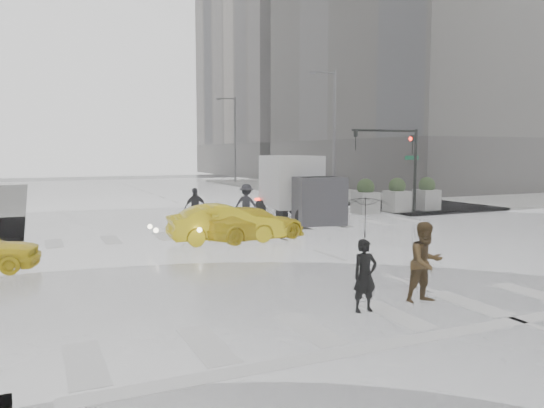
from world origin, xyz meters
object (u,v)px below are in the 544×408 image
pedestrian_brown (426,262)px  traffic_signal_pole (400,154)px  taxi_mid (226,223)px  box_truck (297,186)px

pedestrian_brown → traffic_signal_pole: bearing=53.5°
taxi_mid → box_truck: bearing=-46.7°
traffic_signal_pole → taxi_mid: traffic_signal_pole is taller
traffic_signal_pole → box_truck: size_ratio=0.76×
taxi_mid → box_truck: box_truck is taller
pedestrian_brown → box_truck: bearing=73.8°
pedestrian_brown → box_truck: (3.82, 13.62, 0.77)m
pedestrian_brown → taxi_mid: size_ratio=0.42×
traffic_signal_pole → pedestrian_brown: traffic_signal_pole is taller
traffic_signal_pole → taxi_mid: 12.23m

